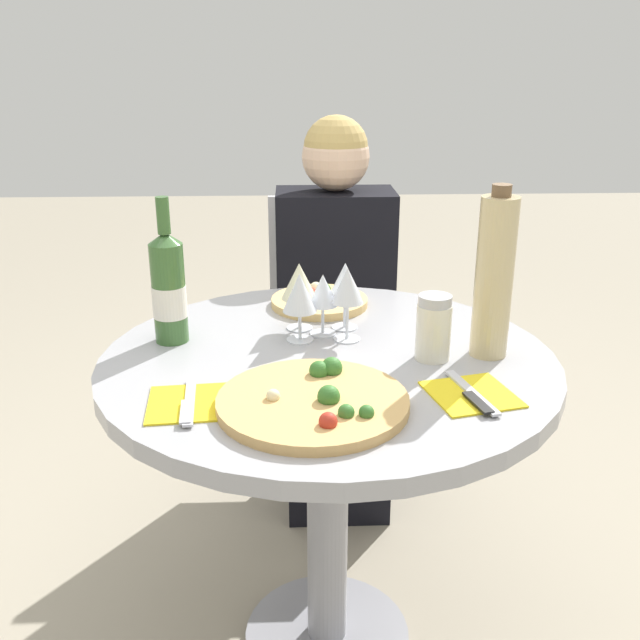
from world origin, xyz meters
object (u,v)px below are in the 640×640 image
at_px(seated_diner, 336,330).
at_px(wine_bottle, 169,288).
at_px(tall_carafe, 494,277).
at_px(pizza_large, 314,401).
at_px(chair_behind_diner, 333,343).
at_px(dining_table, 328,413).

height_order(seated_diner, wine_bottle, seated_diner).
bearing_deg(wine_bottle, tall_carafe, -8.64).
relative_size(pizza_large, wine_bottle, 1.08).
height_order(chair_behind_diner, seated_diner, seated_diner).
height_order(dining_table, seated_diner, seated_diner).
bearing_deg(seated_diner, tall_carafe, 111.20).
distance_m(pizza_large, tall_carafe, 0.46).
distance_m(dining_table, seated_diner, 0.71).
bearing_deg(seated_diner, chair_behind_diner, -90.00).
xyz_separation_m(chair_behind_diner, tall_carafe, (0.28, -0.86, 0.49)).
height_order(dining_table, wine_bottle, wine_bottle).
relative_size(dining_table, chair_behind_diner, 1.04).
xyz_separation_m(pizza_large, wine_bottle, (-0.30, 0.33, 0.11)).
xyz_separation_m(pizza_large, tall_carafe, (0.37, 0.23, 0.16)).
bearing_deg(seated_diner, wine_bottle, 56.63).
relative_size(dining_table, pizza_large, 2.77).
distance_m(chair_behind_diner, wine_bottle, 0.96).
relative_size(chair_behind_diner, tall_carafe, 2.57).
bearing_deg(tall_carafe, wine_bottle, 171.36).
relative_size(seated_diner, wine_bottle, 3.74).
bearing_deg(chair_behind_diner, wine_bottle, 62.06).
bearing_deg(pizza_large, seated_diner, 84.07).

